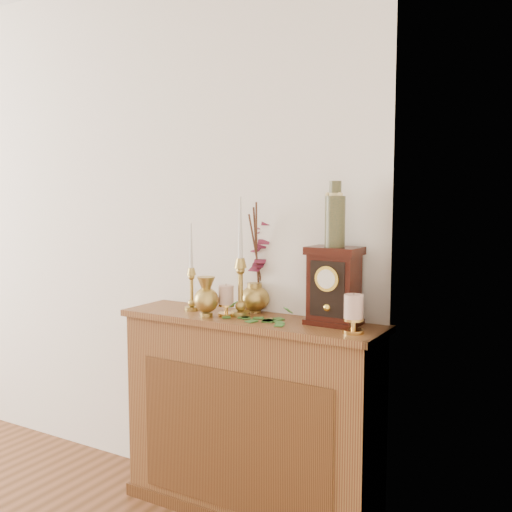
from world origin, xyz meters
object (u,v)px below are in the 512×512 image
Objects in this scene: candlestick_left at (192,282)px; ginger_jar at (260,262)px; ceramic_vase at (335,217)px; mantel_clock at (334,287)px; bud_vase at (206,297)px; candlestick_center at (240,277)px.

candlestick_left is 0.81× the size of ginger_jar.
candlestick_left is at bearing -175.08° from ceramic_vase.
candlestick_left is 1.26× the size of mantel_clock.
ceramic_vase is at bearing 15.59° from bud_vase.
ceramic_vase reaches higher than candlestick_center.
bud_vase is (0.15, -0.09, -0.05)m from candlestick_left.
candlestick_left is at bearing -177.81° from candlestick_center.
ginger_jar is at bearing 60.91° from bud_vase.
bud_vase is 0.67× the size of ceramic_vase.
candlestick_center is 0.15m from ginger_jar.
ceramic_vase is at bearing 90.00° from mantel_clock.
ceramic_vase is (0.55, 0.15, 0.36)m from bud_vase.
bud_vase is at bearing -164.41° from ceramic_vase.
mantel_clock is at bearing 4.68° from candlestick_left.
candlestick_left is 0.18m from bud_vase.
mantel_clock reaches higher than bud_vase.
mantel_clock is (0.42, -0.09, -0.07)m from ginger_jar.
candlestick_center is (0.27, 0.01, 0.04)m from candlestick_left.
bud_vase is 0.31m from ginger_jar.
mantel_clock is at bearing 6.20° from candlestick_center.
candlestick_center reaches higher than mantel_clock.
ceramic_vase reaches higher than mantel_clock.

